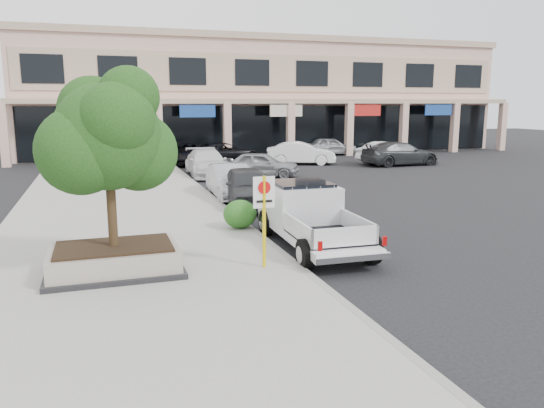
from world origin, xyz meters
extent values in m
plane|color=black|center=(0.00, 0.00, 0.00)|extent=(120.00, 120.00, 0.00)
cube|color=gray|center=(-5.50, 6.00, 0.07)|extent=(8.00, 52.00, 0.15)
cube|color=gray|center=(-1.55, 6.00, 0.07)|extent=(0.20, 52.00, 0.15)
cube|color=tan|center=(8.00, 34.00, 4.50)|extent=(40.00, 10.00, 9.00)
cube|color=tan|center=(8.00, 34.00, 9.25)|extent=(40.40, 10.40, 0.50)
cube|color=tan|center=(8.00, 27.90, 4.30)|extent=(40.00, 2.20, 0.35)
cube|color=tan|center=(-12.00, 27.05, 2.10)|extent=(0.55, 0.55, 4.20)
cube|color=tan|center=(28.00, 27.05, 2.10)|extent=(0.55, 0.55, 4.20)
cube|color=black|center=(8.00, 28.95, 2.00)|extent=(39.20, 0.08, 3.90)
cube|color=black|center=(-5.98, 1.30, 0.21)|extent=(3.20, 2.20, 0.12)
cube|color=#A09486|center=(-5.98, 1.30, 0.52)|extent=(3.00, 2.00, 0.50)
cube|color=black|center=(-5.98, 1.30, 0.80)|extent=(2.70, 1.70, 0.06)
cylinder|color=black|center=(-5.98, 1.30, 1.93)|extent=(0.22, 0.22, 2.20)
sphere|color=#0F3A11|center=(-5.98, 1.30, 3.43)|extent=(2.50, 2.50, 2.50)
sphere|color=#0F3A11|center=(-5.28, 1.60, 3.03)|extent=(1.90, 1.90, 1.90)
sphere|color=#0F3A11|center=(-6.28, 1.80, 4.03)|extent=(1.60, 1.60, 1.60)
cylinder|color=yellow|center=(-2.41, 0.58, 1.30)|extent=(0.09, 0.09, 2.30)
cube|color=white|center=(-2.41, 0.58, 2.05)|extent=(0.55, 0.03, 0.78)
cylinder|color=red|center=(-2.41, 0.55, 2.17)|extent=(0.32, 0.02, 0.32)
ellipsoid|color=#1B4F16|center=(-1.92, 4.82, 0.62)|extent=(1.10, 0.99, 0.93)
imported|color=#2C2E31|center=(-0.46, 9.08, 0.81)|extent=(2.47, 4.93, 1.61)
imported|color=#A3A5AB|center=(-0.66, 11.19, 0.75)|extent=(1.78, 4.59, 1.49)
imported|color=silver|center=(-0.25, 18.63, 0.76)|extent=(2.33, 5.31, 1.52)
imported|color=black|center=(-0.41, 25.00, 0.72)|extent=(2.93, 5.42, 1.44)
imported|color=gray|center=(2.59, 17.15, 0.73)|extent=(4.61, 3.36, 1.46)
imported|color=white|center=(7.06, 22.40, 0.77)|extent=(4.98, 3.08, 1.55)
imported|color=#282B2D|center=(13.31, 19.86, 0.79)|extent=(5.55, 2.47, 1.58)
imported|color=black|center=(2.07, 24.31, 0.75)|extent=(5.89, 3.99, 1.50)
imported|color=#B0B3B9|center=(11.77, 27.84, 0.72)|extent=(4.43, 2.27, 1.45)
imported|color=silver|center=(13.07, 20.95, 0.76)|extent=(4.82, 2.36, 1.52)
camera|label=1|loc=(-6.21, -11.61, 4.21)|focal=35.00mm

